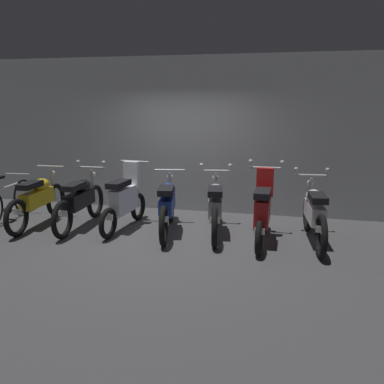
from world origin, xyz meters
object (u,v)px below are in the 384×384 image
at_px(motorbike_slot_5, 263,210).
at_px(motorbike_slot_6, 314,213).
at_px(bicycle, 8,201).
at_px(motorbike_slot_0, 38,199).
at_px(motorbike_slot_4, 215,206).
at_px(motorbike_slot_2, 125,200).
at_px(motorbike_slot_3, 167,205).
at_px(motorbike_slot_1, 80,200).

bearing_deg(motorbike_slot_5, motorbike_slot_6, 11.44).
bearing_deg(motorbike_slot_6, motorbike_slot_5, -168.56).
bearing_deg(bicycle, motorbike_slot_0, -14.21).
distance_m(motorbike_slot_4, bicycle, 4.05).
height_order(motorbike_slot_6, bicycle, motorbike_slot_6).
relative_size(motorbike_slot_0, motorbike_slot_6, 1.00).
relative_size(motorbike_slot_0, motorbike_slot_5, 1.16).
xyz_separation_m(motorbike_slot_2, motorbike_slot_3, (0.81, -0.05, -0.03)).
distance_m(motorbike_slot_4, motorbike_slot_5, 0.86).
xyz_separation_m(motorbike_slot_4, motorbike_slot_5, (0.82, -0.26, 0.04)).
relative_size(motorbike_slot_4, bicycle, 1.12).
bearing_deg(motorbike_slot_5, bicycle, 177.42).
bearing_deg(motorbike_slot_6, motorbike_slot_4, 176.74).
relative_size(motorbike_slot_0, bicycle, 1.13).
bearing_deg(motorbike_slot_1, motorbike_slot_4, 3.88).
distance_m(motorbike_slot_0, motorbike_slot_6, 4.91).
relative_size(motorbike_slot_1, motorbike_slot_2, 1.16).
distance_m(motorbike_slot_5, bicycle, 4.88).
bearing_deg(motorbike_slot_4, motorbike_slot_5, -17.42).
distance_m(motorbike_slot_0, motorbike_slot_4, 3.28).
relative_size(motorbike_slot_1, bicycle, 1.13).
relative_size(motorbike_slot_3, motorbike_slot_5, 1.15).
relative_size(motorbike_slot_2, motorbike_slot_4, 0.87).
xyz_separation_m(motorbike_slot_2, motorbike_slot_5, (2.45, -0.19, 0.00)).
height_order(motorbike_slot_1, motorbike_slot_6, same).
xyz_separation_m(motorbike_slot_0, motorbike_slot_1, (0.82, 0.07, 0.00)).
xyz_separation_m(motorbike_slot_0, bicycle, (-0.78, 0.20, -0.13)).
distance_m(motorbike_slot_5, motorbike_slot_6, 0.83).
bearing_deg(motorbike_slot_3, motorbike_slot_1, -178.59).
distance_m(motorbike_slot_0, motorbike_slot_2, 1.65).
relative_size(motorbike_slot_4, motorbike_slot_6, 0.99).
bearing_deg(motorbike_slot_1, bicycle, 175.45).
xyz_separation_m(motorbike_slot_2, motorbike_slot_4, (1.63, 0.07, -0.03)).
height_order(motorbike_slot_2, motorbike_slot_4, motorbike_slot_2).
bearing_deg(motorbike_slot_0, bicycle, 165.79).
distance_m(motorbike_slot_6, bicycle, 5.69).
bearing_deg(motorbike_slot_3, motorbike_slot_2, 176.26).
height_order(motorbike_slot_0, motorbike_slot_3, same).
distance_m(motorbike_slot_2, motorbike_slot_5, 2.46).
bearing_deg(motorbike_slot_4, motorbike_slot_0, -175.85).
bearing_deg(motorbike_slot_4, motorbike_slot_2, -177.44).
bearing_deg(motorbike_slot_2, motorbike_slot_1, -173.54).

